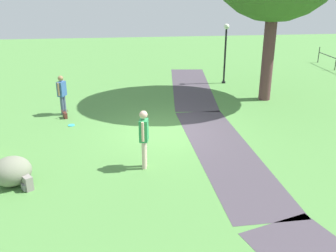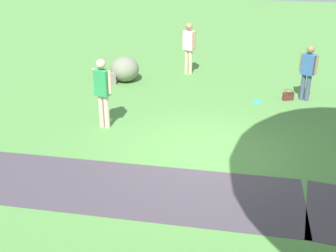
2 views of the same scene
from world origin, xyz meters
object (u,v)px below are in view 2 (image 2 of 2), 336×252
woman_with_handbag (308,69)px  man_near_boulder (189,45)px  passerby_on_path (102,88)px  handbag_on_grass (288,96)px  frisbee_on_grass (257,102)px  lawn_boulder (125,69)px  backpack_by_boulder (111,79)px

woman_with_handbag → man_near_boulder: bearing=-25.5°
woman_with_handbag → passerby_on_path: (5.17, 3.08, 0.10)m
man_near_boulder → handbag_on_grass: (-3.37, 1.93, -0.90)m
passerby_on_path → handbag_on_grass: bearing=-147.7°
woman_with_handbag → handbag_on_grass: woman_with_handbag is taller
woman_with_handbag → frisbee_on_grass: (1.36, 0.45, -0.95)m
lawn_boulder → frisbee_on_grass: bearing=166.7°
lawn_boulder → man_near_boulder: size_ratio=0.76×
lawn_boulder → handbag_on_grass: size_ratio=3.80×
woman_with_handbag → handbag_on_grass: size_ratio=4.64×
backpack_by_boulder → handbag_on_grass: bearing=177.6°
lawn_boulder → woman_with_handbag: bearing=174.1°
woman_with_handbag → passerby_on_path: 6.02m
backpack_by_boulder → passerby_on_path: bearing=106.4°
lawn_boulder → passerby_on_path: 3.78m
passerby_on_path → man_near_boulder: bearing=-105.3°
handbag_on_grass → man_near_boulder: bearing=-29.8°
handbag_on_grass → lawn_boulder: bearing=-7.5°
man_near_boulder → backpack_by_boulder: man_near_boulder is taller
handbag_on_grass → frisbee_on_grass: (0.89, 0.35, -0.13)m
lawn_boulder → man_near_boulder: 2.39m
lawn_boulder → man_near_boulder: man_near_boulder is taller
passerby_on_path → backpack_by_boulder: size_ratio=4.52×
passerby_on_path → handbag_on_grass: passerby_on_path is taller
lawn_boulder → passerby_on_path: size_ratio=0.75×
man_near_boulder → passerby_on_path: size_ratio=0.98×
woman_with_handbag → lawn_boulder: bearing=-5.9°
man_near_boulder → passerby_on_path: 5.08m
lawn_boulder → frisbee_on_grass: lawn_boulder is taller
woman_with_handbag → handbag_on_grass: 0.94m
lawn_boulder → woman_with_handbag: woman_with_handbag is taller
man_near_boulder → handbag_on_grass: size_ratio=5.00×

